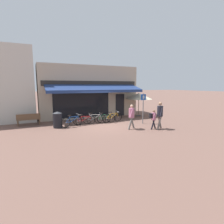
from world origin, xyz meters
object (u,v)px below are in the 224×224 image
bicycle_blue (73,121)px  park_bench (29,119)px  bicycle_green (105,118)px  litter_bin (58,120)px  pedestrian_second_adult (160,113)px  bicycle_red (84,120)px  pedestrian_adult (132,114)px  bicycle_silver (94,119)px  pedestrian_child (153,117)px  parking_sign (143,105)px  bicycle_orange (113,117)px  cafe_parasol (139,96)px

bicycle_blue → park_bench: bearing=129.1°
bicycle_green → litter_bin: size_ratio=1.51×
pedestrian_second_adult → litter_bin: (-6.18, 3.22, -0.55)m
litter_bin → bicycle_green: bearing=1.4°
bicycle_blue → litter_bin: bearing=154.2°
bicycle_red → pedestrian_adult: pedestrian_adult is taller
bicycle_silver → pedestrian_adult: pedestrian_adult is taller
pedestrian_second_adult → bicycle_green: bearing=122.4°
pedestrian_adult → pedestrian_child: 1.46m
pedestrian_second_adult → parking_sign: parking_sign is taller
parking_sign → bicycle_blue: bearing=166.6°
bicycle_silver → pedestrian_child: size_ratio=1.35×
bicycle_silver → parking_sign: (3.41, -1.49, 1.04)m
bicycle_red → pedestrian_adult: size_ratio=1.01×
litter_bin → bicycle_orange: bearing=0.9°
bicycle_blue → cafe_parasol: (6.66, 1.78, 1.51)m
pedestrian_second_adult → parking_sign: (-0.04, 1.90, 0.30)m
bicycle_silver → bicycle_green: (0.82, -0.08, -0.02)m
bicycle_blue → bicycle_silver: size_ratio=1.00×
bicycle_red → parking_sign: 4.58m
bicycle_silver → pedestrian_second_adult: size_ratio=0.96×
bicycle_silver → litter_bin: (-2.73, -0.17, 0.19)m
bicycle_green → litter_bin: litter_bin is taller
bicycle_silver → bicycle_orange: bicycle_orange is taller
bicycle_silver → park_bench: size_ratio=1.10×
bicycle_blue → bicycle_red: bicycle_blue is taller
bicycle_red → pedestrian_adult: bearing=-39.5°
bicycle_silver → bicycle_orange: (1.49, -0.10, 0.01)m
bicycle_silver → parking_sign: 3.86m
bicycle_red → park_bench: bearing=162.9°
litter_bin → parking_sign: parking_sign is taller
bicycle_green → bicycle_orange: (0.67, -0.02, 0.02)m
bicycle_silver → bicycle_orange: 1.49m
cafe_parasol → litter_bin: bearing=-167.7°
pedestrian_child → bicycle_orange: bearing=127.3°
bicycle_blue → bicycle_silver: (1.71, 0.27, -0.01)m
pedestrian_child → pedestrian_adult: bearing=165.2°
bicycle_green → pedestrian_child: bearing=-50.2°
bicycle_blue → bicycle_green: bearing=-15.8°
bicycle_blue → bicycle_orange: 3.20m
bicycle_orange → pedestrian_child: pedestrian_child is taller
bicycle_silver → parking_sign: parking_sign is taller
bicycle_orange → parking_sign: 2.58m
bicycle_blue → pedestrian_child: size_ratio=1.35×
bicycle_orange → parking_sign: parking_sign is taller
pedestrian_child → cafe_parasol: cafe_parasol is taller
bicycle_blue → parking_sign: 5.36m
bicycle_red → bicycle_orange: size_ratio=0.92×
bicycle_orange → litter_bin: 4.23m
pedestrian_child → litter_bin: bearing=163.2°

